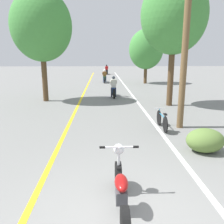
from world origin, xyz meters
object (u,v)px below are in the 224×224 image
motorcycle_rider_mid (105,77)px  motorcycle_rider_far (107,71)px  utility_pole (186,35)px  roadside_tree_right_far (146,49)px  motorcycle_foreground (121,189)px  bicycle_parked (162,120)px  motorcycle_rider_lead (114,89)px  roadside_tree_right_near (174,16)px  roadside_tree_left (41,26)px

motorcycle_rider_mid → motorcycle_rider_far: (0.44, 11.09, 0.01)m
utility_pole → motorcycle_rider_mid: bearing=99.8°
roadside_tree_right_far → motorcycle_foreground: bearing=-101.4°
utility_pole → motorcycle_rider_far: size_ratio=3.36×
motorcycle_foreground → bicycle_parked: size_ratio=1.32×
utility_pole → bicycle_parked: bearing=-169.3°
roadside_tree_right_far → bicycle_parked: roadside_tree_right_far is taller
roadside_tree_right_far → motorcycle_foreground: roadside_tree_right_far is taller
motorcycle_foreground → motorcycle_rider_lead: bearing=87.8°
roadside_tree_right_near → motorcycle_rider_lead: 5.98m
roadside_tree_right_far → motorcycle_foreground: size_ratio=2.49×
motorcycle_rider_mid → roadside_tree_left: bearing=-110.4°
roadside_tree_right_near → utility_pole: bearing=-100.2°
roadside_tree_left → motorcycle_rider_mid: bearing=69.6°
motorcycle_rider_mid → motorcycle_foreground: bearing=-89.9°
motorcycle_rider_far → bicycle_parked: 27.29m
roadside_tree_right_near → roadside_tree_right_far: size_ratio=1.29×
motorcycle_rider_lead → bicycle_parked: motorcycle_rider_lead is taller
utility_pole → motorcycle_rider_lead: bearing=107.5°
roadside_tree_right_far → motorcycle_rider_mid: roadside_tree_right_far is taller
roadside_tree_left → motorcycle_rider_lead: bearing=17.0°
motorcycle_rider_lead → bicycle_parked: size_ratio=1.24×
utility_pole → roadside_tree_right_far: utility_pole is taller
motorcycle_rider_lead → motorcycle_rider_far: motorcycle_rider_far is taller
motorcycle_foreground → roadside_tree_left: bearing=109.3°
utility_pole → motorcycle_rider_mid: 16.51m
motorcycle_rider_mid → motorcycle_rider_far: motorcycle_rider_far is taller
roadside_tree_right_near → roadside_tree_right_far: 10.97m
utility_pole → roadside_tree_right_near: size_ratio=1.00×
roadside_tree_right_near → bicycle_parked: roadside_tree_right_near is taller
roadside_tree_left → motorcycle_rider_far: bearing=78.8°
roadside_tree_left → roadside_tree_right_near: bearing=-12.9°
roadside_tree_right_near → bicycle_parked: 6.38m
utility_pole → bicycle_parked: utility_pole is taller
roadside_tree_left → motorcycle_rider_far: 22.01m
motorcycle_rider_far → utility_pole: bearing=-85.1°
roadside_tree_left → motorcycle_foreground: 12.17m
roadside_tree_left → motorcycle_rider_far: size_ratio=3.22×
utility_pole → bicycle_parked: 3.23m
bicycle_parked → roadside_tree_left: bearing=133.9°
bicycle_parked → roadside_tree_right_far: bearing=82.2°
roadside_tree_right_far → motorcycle_rider_far: 12.90m
roadside_tree_left → motorcycle_rider_mid: 11.51m
bicycle_parked → motorcycle_rider_mid: bearing=97.1°
motorcycle_rider_far → motorcycle_rider_lead: bearing=-89.8°
roadside_tree_right_near → motorcycle_rider_far: roadside_tree_right_near is taller
bicycle_parked → roadside_tree_right_near: bearing=70.9°
motorcycle_foreground → motorcycle_rider_far: 32.10m
motorcycle_rider_lead → motorcycle_rider_mid: (-0.50, 8.85, -0.00)m
motorcycle_rider_mid → roadside_tree_right_near: bearing=-73.5°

